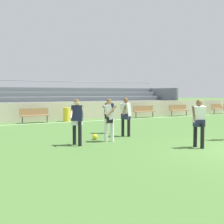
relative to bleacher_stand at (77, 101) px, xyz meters
name	(u,v)px	position (x,y,z in m)	size (l,w,h in m)	color
field_line_sideline	(87,121)	(-1.26, -4.65, -1.23)	(44.00, 0.12, 0.01)	white
sideline_wall	(78,111)	(-1.26, -3.13, -0.61)	(48.00, 0.16, 1.24)	beige
bleacher_stand	(77,101)	(0.00, 0.00, 0.00)	(17.73, 4.41, 2.88)	#9EA3AD
bench_centre_sideline	(220,108)	(12.01, -4.04, -0.69)	(1.80, 0.40, 0.90)	#99754C
bench_near_bin	(178,109)	(7.21, -4.04, -0.69)	(1.80, 0.40, 0.90)	#99754C
bench_far_right	(144,110)	(3.78, -4.04, -0.69)	(1.80, 0.40, 0.90)	#99754C
bench_far_left	(35,114)	(-4.57, -4.04, -0.69)	(1.80, 0.40, 0.90)	#99754C
trash_bin	(67,114)	(-2.46, -4.11, -0.78)	(0.48, 0.48, 0.91)	yellow
player_white_trailing_run	(109,116)	(-4.13, -12.88, -0.25)	(0.48, 0.58, 1.65)	white
player_white_wide_right	(126,113)	(-2.83, -12.00, -0.24)	(0.55, 0.47, 1.67)	black
player_dark_wide_left	(77,118)	(-5.56, -13.08, -0.25)	(0.72, 0.48, 1.66)	black
player_white_overlapping	(199,119)	(-2.14, -15.58, -0.25)	(0.59, 0.48, 1.65)	black
player_dark_challenging	(109,113)	(-2.96, -10.75, -0.28)	(0.68, 0.54, 1.61)	white
soccer_ball	(95,137)	(-4.37, -12.12, -1.12)	(0.22, 0.22, 0.22)	yellow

